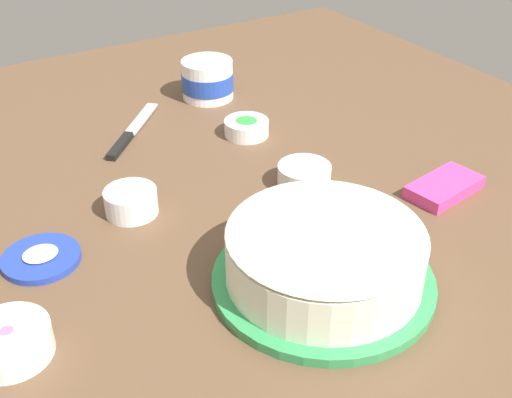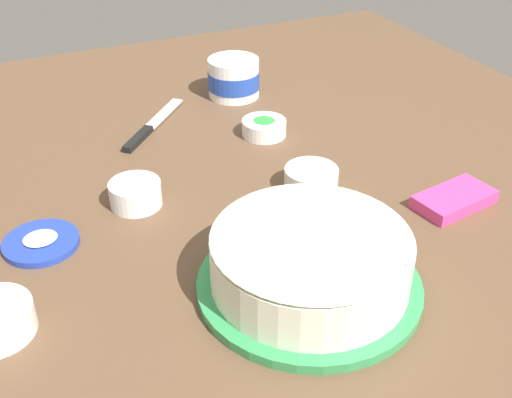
{
  "view_description": "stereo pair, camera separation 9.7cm",
  "coord_description": "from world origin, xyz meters",
  "px_view_note": "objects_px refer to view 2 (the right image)",
  "views": [
    {
      "loc": [
        -0.43,
        -0.79,
        0.56
      ],
      "look_at": [
        -0.0,
        -0.1,
        0.04
      ],
      "focal_mm": 44.75,
      "sensor_mm": 36.0,
      "label": 1
    },
    {
      "loc": [
        -0.34,
        -0.84,
        0.56
      ],
      "look_at": [
        -0.0,
        -0.1,
        0.04
      ],
      "focal_mm": 44.75,
      "sensor_mm": 36.0,
      "label": 2
    }
  ],
  "objects_px": {
    "sprinkle_bowl_yellow": "(311,178)",
    "frosting_tub_lid": "(41,242)",
    "frosted_cake": "(310,262)",
    "sprinkle_bowl_green": "(264,127)",
    "sprinkle_bowl_rainbow": "(135,193)",
    "candy_box_lower": "(454,199)",
    "frosting_tub": "(234,77)",
    "spreading_knife": "(149,128)"
  },
  "relations": [
    {
      "from": "sprinkle_bowl_rainbow",
      "to": "candy_box_lower",
      "type": "height_order",
      "value": "sprinkle_bowl_rainbow"
    },
    {
      "from": "frosted_cake",
      "to": "candy_box_lower",
      "type": "relative_size",
      "value": 2.29
    },
    {
      "from": "frosting_tub",
      "to": "spreading_knife",
      "type": "xyz_separation_m",
      "value": [
        -0.22,
        -0.09,
        -0.04
      ]
    },
    {
      "from": "frosted_cake",
      "to": "sprinkle_bowl_green",
      "type": "height_order",
      "value": "frosted_cake"
    },
    {
      "from": "frosted_cake",
      "to": "frosting_tub_lid",
      "type": "height_order",
      "value": "frosted_cake"
    },
    {
      "from": "sprinkle_bowl_green",
      "to": "sprinkle_bowl_rainbow",
      "type": "xyz_separation_m",
      "value": [
        -0.29,
        -0.14,
        0.0
      ]
    },
    {
      "from": "sprinkle_bowl_rainbow",
      "to": "candy_box_lower",
      "type": "bearing_deg",
      "value": -24.77
    },
    {
      "from": "frosting_tub_lid",
      "to": "spreading_knife",
      "type": "height_order",
      "value": "frosting_tub_lid"
    },
    {
      "from": "sprinkle_bowl_rainbow",
      "to": "candy_box_lower",
      "type": "relative_size",
      "value": 0.63
    },
    {
      "from": "spreading_knife",
      "to": "sprinkle_bowl_yellow",
      "type": "xyz_separation_m",
      "value": [
        0.18,
        -0.32,
        0.02
      ]
    },
    {
      "from": "sprinkle_bowl_green",
      "to": "sprinkle_bowl_yellow",
      "type": "distance_m",
      "value": 0.21
    },
    {
      "from": "frosting_tub_lid",
      "to": "sprinkle_bowl_yellow",
      "type": "xyz_separation_m",
      "value": [
        0.43,
        -0.03,
        0.02
      ]
    },
    {
      "from": "sprinkle_bowl_yellow",
      "to": "candy_box_lower",
      "type": "distance_m",
      "value": 0.23
    },
    {
      "from": "sprinkle_bowl_rainbow",
      "to": "sprinkle_bowl_yellow",
      "type": "distance_m",
      "value": 0.29
    },
    {
      "from": "frosting_tub",
      "to": "candy_box_lower",
      "type": "height_order",
      "value": "frosting_tub"
    },
    {
      "from": "sprinkle_bowl_rainbow",
      "to": "sprinkle_bowl_yellow",
      "type": "xyz_separation_m",
      "value": [
        0.28,
        -0.07,
        0.0
      ]
    },
    {
      "from": "sprinkle_bowl_yellow",
      "to": "candy_box_lower",
      "type": "bearing_deg",
      "value": -36.77
    },
    {
      "from": "frosted_cake",
      "to": "candy_box_lower",
      "type": "distance_m",
      "value": 0.32
    },
    {
      "from": "sprinkle_bowl_green",
      "to": "candy_box_lower",
      "type": "relative_size",
      "value": 0.65
    },
    {
      "from": "sprinkle_bowl_green",
      "to": "sprinkle_bowl_rainbow",
      "type": "height_order",
      "value": "sprinkle_bowl_rainbow"
    },
    {
      "from": "sprinkle_bowl_yellow",
      "to": "frosting_tub_lid",
      "type": "bearing_deg",
      "value": 176.53
    },
    {
      "from": "spreading_knife",
      "to": "sprinkle_bowl_rainbow",
      "type": "xyz_separation_m",
      "value": [
        -0.09,
        -0.25,
        0.02
      ]
    },
    {
      "from": "frosted_cake",
      "to": "frosting_tub_lid",
      "type": "distance_m",
      "value": 0.4
    },
    {
      "from": "frosting_tub_lid",
      "to": "candy_box_lower",
      "type": "distance_m",
      "value": 0.64
    },
    {
      "from": "sprinkle_bowl_yellow",
      "to": "sprinkle_bowl_green",
      "type": "bearing_deg",
      "value": 86.29
    },
    {
      "from": "sprinkle_bowl_rainbow",
      "to": "sprinkle_bowl_yellow",
      "type": "height_order",
      "value": "sprinkle_bowl_rainbow"
    },
    {
      "from": "candy_box_lower",
      "to": "frosting_tub_lid",
      "type": "bearing_deg",
      "value": 156.11
    },
    {
      "from": "frosting_tub_lid",
      "to": "sprinkle_bowl_rainbow",
      "type": "bearing_deg",
      "value": 17.28
    },
    {
      "from": "frosting_tub_lid",
      "to": "sprinkle_bowl_green",
      "type": "xyz_separation_m",
      "value": [
        0.45,
        0.19,
        0.01
      ]
    },
    {
      "from": "frosting_tub_lid",
      "to": "candy_box_lower",
      "type": "relative_size",
      "value": 0.85
    },
    {
      "from": "frosted_cake",
      "to": "frosting_tub_lid",
      "type": "bearing_deg",
      "value": 141.28
    },
    {
      "from": "frosting_tub",
      "to": "frosted_cake",
      "type": "bearing_deg",
      "value": -104.14
    },
    {
      "from": "frosted_cake",
      "to": "spreading_knife",
      "type": "xyz_separation_m",
      "value": [
        -0.06,
        0.54,
        -0.04
      ]
    },
    {
      "from": "spreading_knife",
      "to": "frosting_tub_lid",
      "type": "bearing_deg",
      "value": -130.4
    },
    {
      "from": "spreading_knife",
      "to": "sprinkle_bowl_green",
      "type": "bearing_deg",
      "value": -29.12
    },
    {
      "from": "frosted_cake",
      "to": "sprinkle_bowl_green",
      "type": "relative_size",
      "value": 3.51
    },
    {
      "from": "candy_box_lower",
      "to": "frosting_tub",
      "type": "bearing_deg",
      "value": 96.41
    },
    {
      "from": "spreading_knife",
      "to": "sprinkle_bowl_rainbow",
      "type": "relative_size",
      "value": 2.27
    },
    {
      "from": "spreading_knife",
      "to": "candy_box_lower",
      "type": "relative_size",
      "value": 1.44
    },
    {
      "from": "frosted_cake",
      "to": "sprinkle_bowl_yellow",
      "type": "distance_m",
      "value": 0.25
    },
    {
      "from": "frosting_tub",
      "to": "frosting_tub_lid",
      "type": "relative_size",
      "value": 1.01
    },
    {
      "from": "frosting_tub_lid",
      "to": "frosting_tub",
      "type": "bearing_deg",
      "value": 39.27
    }
  ]
}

